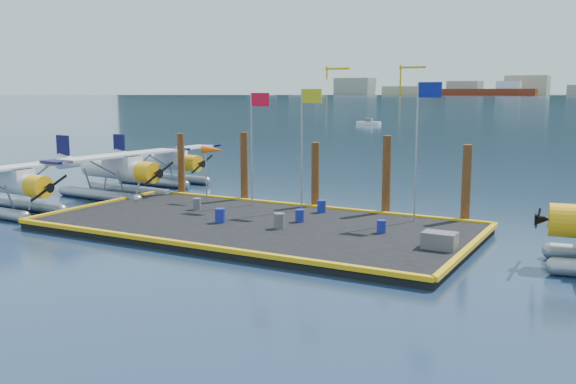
% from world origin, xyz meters
% --- Properties ---
extents(ground, '(4000.00, 4000.00, 0.00)m').
position_xyz_m(ground, '(0.00, 0.00, 0.00)').
color(ground, navy).
rests_on(ground, ground).
extents(dock, '(20.00, 10.00, 0.40)m').
position_xyz_m(dock, '(0.00, 0.00, 0.20)').
color(dock, black).
rests_on(dock, ground).
extents(dock_bumpers, '(20.25, 10.25, 0.18)m').
position_xyz_m(dock_bumpers, '(0.00, 0.00, 0.49)').
color(dock_bumpers, '#E4A70D').
rests_on(dock_bumpers, dock).
extents(seaplane_a, '(8.78, 9.67, 3.44)m').
position_xyz_m(seaplane_a, '(-13.64, -2.73, 1.50)').
color(seaplane_a, gray).
rests_on(seaplane_a, ground).
extents(seaplane_b, '(9.36, 10.32, 3.66)m').
position_xyz_m(seaplane_b, '(-12.17, 3.88, 1.59)').
color(seaplane_b, gray).
rests_on(seaplane_b, ground).
extents(seaplane_c, '(8.54, 9.42, 3.34)m').
position_xyz_m(seaplane_c, '(-13.38, 10.00, 1.46)').
color(seaplane_c, gray).
rests_on(seaplane_c, ground).
extents(drum_0, '(0.43, 0.43, 0.60)m').
position_xyz_m(drum_0, '(-4.34, 1.34, 0.70)').
color(drum_0, '#535358').
rests_on(drum_0, dock).
extents(drum_1, '(0.49, 0.49, 0.69)m').
position_xyz_m(drum_1, '(1.67, -0.61, 0.75)').
color(drum_1, '#535358').
rests_on(drum_1, dock).
extents(drum_2, '(0.42, 0.42, 0.59)m').
position_xyz_m(drum_2, '(1.79, 1.14, 0.70)').
color(drum_2, navy).
rests_on(drum_2, dock).
extents(drum_3, '(0.48, 0.48, 0.68)m').
position_xyz_m(drum_3, '(-1.39, -0.83, 0.74)').
color(drum_3, navy).
rests_on(drum_3, dock).
extents(drum_4, '(0.40, 0.40, 0.57)m').
position_xyz_m(drum_4, '(6.01, 0.73, 0.68)').
color(drum_4, navy).
rests_on(drum_4, dock).
extents(drum_5, '(0.45, 0.45, 0.63)m').
position_xyz_m(drum_5, '(1.67, 3.77, 0.71)').
color(drum_5, navy).
rests_on(drum_5, dock).
extents(crate, '(1.31, 0.87, 0.65)m').
position_xyz_m(crate, '(9.00, -0.80, 0.73)').
color(crate, '#535358').
rests_on(crate, dock).
extents(flagpole_red, '(1.14, 0.08, 6.00)m').
position_xyz_m(flagpole_red, '(-2.29, 3.80, 4.40)').
color(flagpole_red, '#919299').
rests_on(flagpole_red, dock).
extents(flagpole_yellow, '(1.14, 0.08, 6.20)m').
position_xyz_m(flagpole_yellow, '(0.70, 3.80, 4.51)').
color(flagpole_yellow, '#919299').
rests_on(flagpole_yellow, dock).
extents(flagpole_blue, '(1.14, 0.08, 6.50)m').
position_xyz_m(flagpole_blue, '(6.70, 3.80, 4.69)').
color(flagpole_blue, '#919299').
rests_on(flagpole_blue, dock).
extents(windsock, '(1.40, 0.44, 3.12)m').
position_xyz_m(windsock, '(-5.03, 3.80, 3.23)').
color(windsock, '#919299').
rests_on(windsock, dock).
extents(piling_0, '(0.44, 0.44, 4.00)m').
position_xyz_m(piling_0, '(-8.50, 5.40, 2.00)').
color(piling_0, '#482414').
rests_on(piling_0, ground).
extents(piling_1, '(0.44, 0.44, 4.20)m').
position_xyz_m(piling_1, '(-4.00, 5.40, 2.10)').
color(piling_1, '#482414').
rests_on(piling_1, ground).
extents(piling_2, '(0.44, 0.44, 3.80)m').
position_xyz_m(piling_2, '(0.50, 5.40, 1.90)').
color(piling_2, '#482414').
rests_on(piling_2, ground).
extents(piling_3, '(0.44, 0.44, 4.30)m').
position_xyz_m(piling_3, '(4.50, 5.40, 2.15)').
color(piling_3, '#482414').
rests_on(piling_3, ground).
extents(piling_4, '(0.44, 0.44, 4.00)m').
position_xyz_m(piling_4, '(8.50, 5.40, 2.00)').
color(piling_4, '#482414').
rests_on(piling_4, ground).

